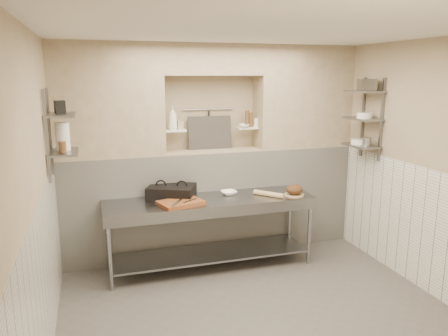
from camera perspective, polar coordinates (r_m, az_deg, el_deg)
name	(u,v)px	position (r m, az deg, el deg)	size (l,w,h in m)	color
floor	(258,316)	(4.81, 4.42, -18.71)	(4.00, 3.90, 0.10)	#544E4A
ceiling	(263,25)	(4.16, 5.10, 18.10)	(4.00, 3.90, 0.10)	silver
wall_left	(32,198)	(4.00, -23.77, -3.62)	(0.10, 3.90, 2.80)	tan
wall_right	(433,168)	(5.35, 25.58, 0.00)	(0.10, 3.90, 2.80)	tan
wall_back	(207,148)	(6.12, -2.21, 2.58)	(4.00, 0.10, 2.80)	tan
wall_front	(396,265)	(2.60, 21.59, -11.70)	(4.00, 0.10, 2.80)	tan
backwall_lower	(212,201)	(6.04, -1.54, -4.36)	(4.00, 0.40, 1.40)	silver
alcove_sill	(212,151)	(5.88, -1.58, 2.29)	(1.30, 0.40, 0.02)	tan
backwall_pillar_left	(108,101)	(5.60, -14.96, 8.51)	(1.35, 0.40, 1.40)	tan
backwall_pillar_right	(303,97)	(6.29, 10.25, 9.07)	(1.35, 0.40, 1.40)	tan
backwall_header	(211,60)	(5.80, -1.65, 13.96)	(1.30, 0.40, 0.40)	tan
wainscot_left	(47,275)	(4.22, -22.12, -12.77)	(0.02, 3.90, 1.40)	silver
wainscot_right	(422,228)	(5.49, 24.45, -7.20)	(0.02, 3.90, 1.40)	silver
alcove_shelf_left	(175,131)	(5.73, -6.44, 4.89)	(0.28, 0.16, 0.03)	white
alcove_shelf_right	(247,128)	(5.99, 3.04, 5.26)	(0.28, 0.16, 0.03)	white
utensil_rail	(208,109)	(5.98, -2.05, 7.67)	(0.02, 0.02, 0.70)	gray
hanging_steel	(209,122)	(5.97, -1.99, 6.03)	(0.02, 0.02, 0.30)	black
splash_panel	(210,133)	(5.94, -1.85, 4.63)	(0.60, 0.02, 0.45)	#383330
shelf_rail_left_a	(50,132)	(5.14, -21.81, 4.40)	(0.03, 0.03, 0.95)	slate
shelf_rail_left_b	(47,137)	(4.74, -22.17, 3.79)	(0.03, 0.03, 0.95)	slate
wall_shelf_left_lower	(63,152)	(4.96, -20.25, 1.93)	(0.30, 0.50, 0.03)	slate
wall_shelf_left_upper	(60,115)	(4.91, -20.59, 6.52)	(0.30, 0.50, 0.03)	slate
shelf_rail_right_a	(363,117)	(6.21, 17.67, 6.35)	(0.03, 0.03, 1.05)	slate
shelf_rail_right_b	(381,120)	(5.89, 19.87, 5.91)	(0.03, 0.03, 1.05)	slate
wall_shelf_right_lower	(361,146)	(6.01, 17.47, 2.82)	(0.30, 0.50, 0.03)	slate
wall_shelf_right_mid	(363,119)	(5.97, 17.68, 6.14)	(0.30, 0.50, 0.03)	slate
wall_shelf_right_upper	(365,91)	(5.95, 17.90, 9.49)	(0.30, 0.50, 0.03)	slate
prep_table	(210,219)	(5.49, -1.79, -6.70)	(2.60, 0.70, 0.90)	gray
panini_press	(172,192)	(5.51, -6.86, -3.08)	(0.68, 0.60, 0.15)	black
cutting_board	(181,203)	(5.22, -5.68, -4.54)	(0.50, 0.35, 0.05)	brown
knife_blade	(190,201)	(5.21, -4.43, -4.27)	(0.24, 0.03, 0.01)	gray
tongs	(177,203)	(5.10, -6.21, -4.54)	(0.03, 0.03, 0.28)	gray
mixing_bowl	(229,193)	(5.62, 0.64, -3.25)	(0.20, 0.20, 0.05)	white
rolling_pin	(269,194)	(5.56, 5.85, -3.39)	(0.06, 0.06, 0.41)	tan
bread_board	(294,195)	(5.66, 9.14, -3.48)	(0.25, 0.25, 0.01)	tan
bread_loaf	(294,190)	(5.64, 9.16, -2.79)	(0.21, 0.21, 0.13)	#4C2D19
bottle_soap	(173,118)	(5.70, -6.73, 6.49)	(0.12, 0.12, 0.30)	white
jar_alcove	(180,125)	(5.75, -5.73, 5.61)	(0.07, 0.07, 0.11)	tan
bowl_alcove	(244,126)	(5.92, 2.62, 5.52)	(0.14, 0.14, 0.05)	white
condiment_a	(251,120)	(5.99, 3.52, 6.32)	(0.05, 0.05, 0.20)	brown
condiment_b	(247,119)	(5.97, 3.04, 6.45)	(0.06, 0.06, 0.22)	brown
condiment_c	(256,122)	(6.04, 4.20, 5.97)	(0.07, 0.07, 0.11)	white
jug_left	(63,136)	(5.02, -20.34, 3.90)	(0.15, 0.15, 0.30)	white
jar_left	(62,147)	(4.87, -20.36, 2.58)	(0.08, 0.08, 0.12)	brown
box_left_upper	(60,107)	(4.91, -20.65, 7.47)	(0.10, 0.10, 0.14)	black
bowl_right	(359,142)	(6.05, 17.20, 3.31)	(0.21, 0.21, 0.06)	white
canister_right	(367,142)	(5.91, 18.13, 3.30)	(0.11, 0.11, 0.11)	gray
bowl_right_mid	(365,115)	(5.94, 17.88, 6.56)	(0.19, 0.19, 0.07)	white
basket_right	(367,85)	(5.91, 18.17, 10.29)	(0.19, 0.23, 0.15)	gray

